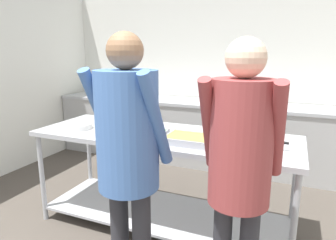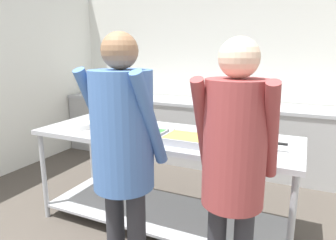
# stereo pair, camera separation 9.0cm
# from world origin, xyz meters

# --- Properties ---
(wall_rear) EXTENTS (4.93, 0.06, 2.65)m
(wall_rear) POSITION_xyz_m (0.00, 3.72, 1.32)
(wall_rear) COLOR silver
(wall_rear) RESTS_ON ground_plane
(back_counter) EXTENTS (4.77, 0.65, 0.88)m
(back_counter) POSITION_xyz_m (0.00, 3.35, 0.44)
(back_counter) COLOR #A8A8A8
(back_counter) RESTS_ON ground_plane
(serving_counter) EXTENTS (2.26, 0.80, 0.87)m
(serving_counter) POSITION_xyz_m (-0.04, 1.67, 0.59)
(serving_counter) COLOR #ADAFB5
(serving_counter) RESTS_ON ground_plane
(plate_stack) EXTENTS (0.27, 0.27, 0.05)m
(plate_stack) POSITION_xyz_m (-0.84, 1.52, 0.90)
(plate_stack) COLOR white
(plate_stack) RESTS_ON serving_counter
(broccoli_bowl) EXTENTS (0.23, 0.23, 0.11)m
(broccoli_bowl) POSITION_xyz_m (-0.55, 1.71, 0.91)
(broccoli_bowl) COLOR #B2B2B7
(broccoli_bowl) RESTS_ON serving_counter
(serving_tray_roast) EXTENTS (0.44, 0.28, 0.05)m
(serving_tray_roast) POSITION_xyz_m (-0.19, 1.49, 0.90)
(serving_tray_roast) COLOR #ADAFB5
(serving_tray_roast) RESTS_ON serving_counter
(serving_tray_vegetables) EXTENTS (0.40, 0.29, 0.05)m
(serving_tray_vegetables) POSITION_xyz_m (0.26, 1.51, 0.90)
(serving_tray_vegetables) COLOR #ADAFB5
(serving_tray_vegetables) RESTS_ON serving_counter
(sauce_pan) EXTENTS (0.40, 0.26, 0.07)m
(sauce_pan) POSITION_xyz_m (0.70, 1.59, 0.91)
(sauce_pan) COLOR #ADAFB5
(sauce_pan) RESTS_ON serving_counter
(guest_serving_left) EXTENTS (0.48, 0.37, 1.67)m
(guest_serving_left) POSITION_xyz_m (0.08, 0.86, 1.03)
(guest_serving_left) COLOR #2D2D33
(guest_serving_left) RESTS_ON ground_plane
(guest_serving_right) EXTENTS (0.44, 0.34, 1.64)m
(guest_serving_right) POSITION_xyz_m (0.72, 0.96, 1.02)
(guest_serving_right) COLOR #2D2D33
(guest_serving_right) RESTS_ON ground_plane
(water_bottle) EXTENTS (0.06, 0.06, 0.27)m
(water_bottle) POSITION_xyz_m (-2.14, 3.43, 1.01)
(water_bottle) COLOR #23602D
(water_bottle) RESTS_ON back_counter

